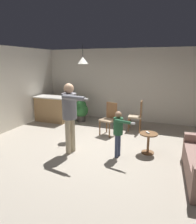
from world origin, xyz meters
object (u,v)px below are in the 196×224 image
at_px(kitchen_counter, 52,109).
at_px(side_table_by_couch, 148,141).
at_px(person_child, 118,129).
at_px(potted_plant_corner, 81,110).
at_px(dining_chair_near_wall, 137,115).
at_px(spare_remote_on_table, 148,133).
at_px(dining_chair_by_counter, 109,117).
at_px(person_adult, 70,111).

distance_m(kitchen_counter, side_table_by_couch, 4.13).
bearing_deg(person_child, potted_plant_corner, -125.60).
distance_m(side_table_by_couch, person_child, 0.87).
height_order(kitchen_counter, person_child, person_child).
bearing_deg(kitchen_counter, person_child, -33.00).
xyz_separation_m(kitchen_counter, potted_plant_corner, (1.04, 0.35, -0.02)).
bearing_deg(dining_chair_near_wall, person_child, 173.84).
height_order(side_table_by_couch, spare_remote_on_table, spare_remote_on_table).
bearing_deg(dining_chair_by_counter, spare_remote_on_table, 160.04).
distance_m(kitchen_counter, potted_plant_corner, 1.10).
bearing_deg(spare_remote_on_table, dining_chair_by_counter, 143.11).
bearing_deg(spare_remote_on_table, potted_plant_corner, 144.37).
xyz_separation_m(kitchen_counter, person_child, (3.17, -2.06, 0.21)).
distance_m(dining_chair_by_counter, spare_remote_on_table, 1.61).
xyz_separation_m(person_adult, potted_plant_corner, (-0.97, 2.60, -0.61)).
distance_m(dining_chair_near_wall, potted_plant_corner, 2.21).
bearing_deg(dining_chair_near_wall, dining_chair_by_counter, 127.81).
bearing_deg(dining_chair_by_counter, person_adult, 90.20).
bearing_deg(potted_plant_corner, spare_remote_on_table, -35.63).
height_order(side_table_by_couch, potted_plant_corner, potted_plant_corner).
relative_size(dining_chair_by_counter, dining_chair_near_wall, 1.00).
xyz_separation_m(dining_chair_by_counter, dining_chair_near_wall, (0.73, 0.67, 0.00)).
bearing_deg(dining_chair_by_counter, person_child, 132.56).
distance_m(kitchen_counter, spare_remote_on_table, 4.11).
bearing_deg(kitchen_counter, potted_plant_corner, 18.72).
bearing_deg(potted_plant_corner, kitchen_counter, -161.28).
bearing_deg(potted_plant_corner, person_adult, -69.48).
relative_size(dining_chair_by_counter, potted_plant_corner, 1.21).
bearing_deg(side_table_by_couch, person_child, -144.47).
height_order(dining_chair_by_counter, spare_remote_on_table, dining_chair_by_counter).
relative_size(kitchen_counter, person_adult, 0.73).
bearing_deg(dining_chair_by_counter, potted_plant_corner, -17.56).
xyz_separation_m(dining_chair_by_counter, spare_remote_on_table, (1.29, -0.97, -0.01)).
bearing_deg(person_child, side_table_by_couch, 138.45).
distance_m(potted_plant_corner, spare_remote_on_table, 3.38).
relative_size(person_adult, potted_plant_corner, 2.09).
height_order(potted_plant_corner, spare_remote_on_table, potted_plant_corner).
bearing_deg(side_table_by_couch, spare_remote_on_table, -152.94).
height_order(side_table_by_couch, dining_chair_near_wall, dining_chair_near_wall).
xyz_separation_m(side_table_by_couch, spare_remote_on_table, (-0.03, -0.01, 0.21)).
height_order(person_child, potted_plant_corner, person_child).
bearing_deg(spare_remote_on_table, person_child, -144.15).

